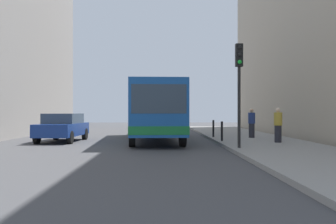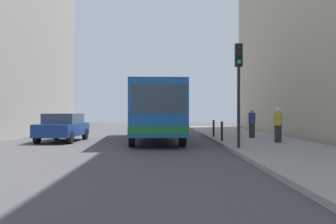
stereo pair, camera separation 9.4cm
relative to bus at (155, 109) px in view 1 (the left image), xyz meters
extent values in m
plane|color=#424244|center=(-0.14, -3.42, -1.73)|extent=(80.00, 80.00, 0.00)
cube|color=gray|center=(5.26, -3.42, -1.65)|extent=(4.40, 40.00, 0.15)
cube|color=#19519E|center=(0.00, -0.11, 0.02)|extent=(2.98, 11.10, 2.50)
cube|color=#197238|center=(0.00, -0.11, -0.93)|extent=(3.00, 11.12, 0.36)
cube|color=#2D3D4C|center=(0.25, -5.58, 0.37)|extent=(2.26, 0.16, 1.20)
cube|color=#2D3D4C|center=(-0.02, 0.39, 0.37)|extent=(2.93, 9.50, 1.00)
cylinder|color=black|center=(1.30, -3.95, -1.23)|extent=(0.32, 1.01, 1.00)
cylinder|color=black|center=(-0.95, -4.05, -1.23)|extent=(0.32, 1.01, 1.00)
cylinder|color=black|center=(0.96, 3.84, -1.23)|extent=(0.32, 1.01, 1.00)
cylinder|color=black|center=(-1.30, 3.74, -1.23)|extent=(0.32, 1.01, 1.00)
cube|color=navy|center=(-4.85, -0.81, -1.09)|extent=(2.01, 4.48, 0.64)
cube|color=#2D3D4C|center=(-4.84, -0.66, -0.51)|extent=(1.72, 2.54, 0.52)
cylinder|color=black|center=(-4.10, -2.35, -1.41)|extent=(0.25, 0.65, 0.64)
cylinder|color=black|center=(-5.74, -2.27, -1.41)|extent=(0.25, 0.65, 0.64)
cylinder|color=black|center=(-3.96, 0.65, -1.41)|extent=(0.25, 0.65, 0.64)
cylinder|color=black|center=(-5.60, 0.73, -1.41)|extent=(0.25, 0.65, 0.64)
cylinder|color=black|center=(3.41, -6.19, 0.02)|extent=(0.12, 0.12, 3.20)
cube|color=black|center=(3.41, -6.19, 2.07)|extent=(0.28, 0.24, 0.90)
sphere|color=black|center=(3.41, -6.32, 2.35)|extent=(0.16, 0.16, 0.16)
sphere|color=black|center=(3.41, -6.32, 2.07)|extent=(0.16, 0.16, 0.16)
sphere|color=green|center=(3.41, -6.32, 1.79)|extent=(0.16, 0.16, 0.16)
cylinder|color=black|center=(3.31, -2.52, -1.10)|extent=(0.11, 0.11, 0.95)
cylinder|color=black|center=(3.31, 0.55, -1.10)|extent=(0.11, 0.11, 0.95)
cylinder|color=#26262D|center=(5.76, -3.53, -1.18)|extent=(0.32, 0.32, 0.79)
cylinder|color=gold|center=(5.76, -3.53, -0.49)|extent=(0.38, 0.38, 0.61)
sphere|color=beige|center=(5.76, -3.53, -0.07)|extent=(0.22, 0.22, 0.22)
cylinder|color=#26262D|center=(5.32, -0.14, -1.19)|extent=(0.32, 0.32, 0.78)
cylinder|color=navy|center=(5.32, -0.14, -0.50)|extent=(0.38, 0.38, 0.60)
sphere|color=tan|center=(5.32, -0.14, -0.09)|extent=(0.21, 0.21, 0.21)
camera|label=1|loc=(0.30, -21.63, -0.16)|focal=42.10mm
camera|label=2|loc=(0.39, -21.63, -0.16)|focal=42.10mm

